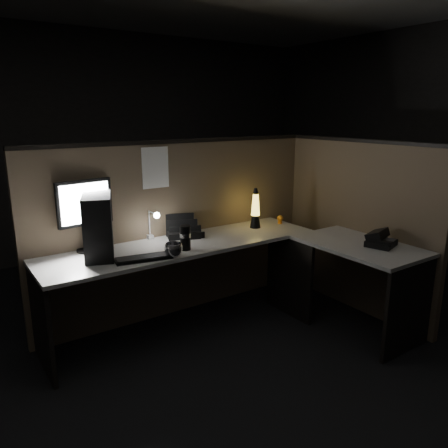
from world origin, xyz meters
TOP-DOWN VIEW (x-y plane):
  - floor at (0.00, 0.00)m, footprint 6.00×6.00m
  - room_shell at (0.00, 0.00)m, footprint 6.00×6.00m
  - partition_back at (0.00, 0.93)m, footprint 2.66×0.06m
  - partition_right at (1.33, 0.10)m, footprint 0.06×1.66m
  - desk at (0.18, 0.25)m, footprint 2.60×1.60m
  - pc_tower at (-0.81, 0.69)m, footprint 0.33×0.47m
  - monitor at (-0.85, 0.85)m, footprint 0.42×0.18m
  - keyboard at (-0.59, 0.42)m, footprint 0.42×0.20m
  - mouse at (-0.31, 0.48)m, footprint 0.11×0.09m
  - clip_lamp at (-0.32, 0.81)m, footprint 0.05×0.20m
  - organizer at (-0.06, 0.80)m, footprint 0.33×0.32m
  - lava_lamp at (0.63, 0.67)m, footprint 0.10×0.10m
  - travel_mug at (-0.22, 0.45)m, footprint 0.08×0.08m
  - steel_mug at (-0.38, 0.36)m, footprint 0.17×0.17m
  - figurine at (0.91, 0.65)m, footprint 0.06×0.06m
  - pinned_paper at (-0.24, 0.90)m, footprint 0.23×0.00m
  - desk_phone at (1.09, -0.32)m, footprint 0.27×0.27m

SIDE VIEW (x-z plane):
  - floor at x=0.00m, z-range 0.00..0.00m
  - desk at x=0.18m, z-range 0.22..0.95m
  - keyboard at x=-0.59m, z-range 0.73..0.75m
  - mouse at x=-0.31m, z-range 0.73..0.77m
  - partition_back at x=0.00m, z-range 0.00..1.50m
  - partition_right at x=1.33m, z-range 0.00..1.50m
  - organizer at x=-0.06m, z-range 0.67..0.88m
  - figurine at x=0.91m, z-range 0.75..0.81m
  - desk_phone at x=1.09m, z-range 0.71..0.85m
  - steel_mug at x=-0.38m, z-range 0.73..0.83m
  - travel_mug at x=-0.22m, z-range 0.73..0.92m
  - clip_lamp at x=-0.32m, z-range 0.75..1.00m
  - lava_lamp at x=0.63m, z-range 0.70..1.06m
  - pc_tower at x=-0.81m, z-range 0.73..1.19m
  - monitor at x=-0.85m, z-range 0.79..1.33m
  - pinned_paper at x=-0.24m, z-range 1.15..1.48m
  - room_shell at x=0.00m, z-range -1.38..4.62m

